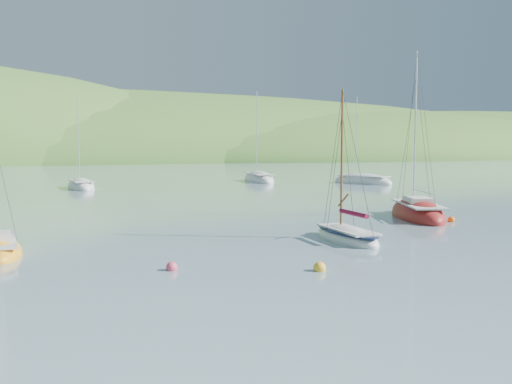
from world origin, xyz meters
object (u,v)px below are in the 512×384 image
object	(u,v)px
distant_sloop_a	(81,187)
distant_sloop_b	(259,180)
distant_sloop_d	(362,182)
sloop_red	(417,215)
daysailer_white	(347,236)

from	to	relation	value
distant_sloop_a	distant_sloop_b	xyz separation A→B (m)	(22.90, 3.96, 0.02)
distant_sloop_a	distant_sloop_d	size ratio (longest dim) A/B	0.92
distant_sloop_a	distant_sloop_b	world-z (taller)	distant_sloop_b
sloop_red	distant_sloop_a	distance (m)	39.54
distant_sloop_a	daysailer_white	bearing A→B (deg)	-79.92
sloop_red	distant_sloop_b	bearing A→B (deg)	105.95
daysailer_white	distant_sloop_d	world-z (taller)	distant_sloop_d
distant_sloop_b	distant_sloop_d	world-z (taller)	distant_sloop_b
distant_sloop_d	distant_sloop_a	bearing A→B (deg)	148.15
distant_sloop_a	distant_sloop_d	xyz separation A→B (m)	(33.78, -4.17, 0.01)
daysailer_white	distant_sloop_d	bearing A→B (deg)	58.61
distant_sloop_a	distant_sloop_d	distance (m)	34.03
daysailer_white	sloop_red	distance (m)	10.96
daysailer_white	sloop_red	xyz separation A→B (m)	(9.04, 6.20, 0.03)
daysailer_white	distant_sloop_a	xyz separation A→B (m)	(-10.69, 40.47, -0.02)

